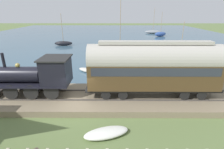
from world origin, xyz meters
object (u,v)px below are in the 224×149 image
Objects in this scene: sailboat_blue at (160,34)px; rowboat_far_out at (182,80)px; steam_locomotive at (40,74)px; sailboat_red at (120,47)px; sailboat_black at (63,43)px; sailboat_gray at (153,32)px; rowboat_near_shore at (111,62)px; sailboat_brown at (181,48)px; rowboat_mid_harbor at (87,70)px; passenger_coach at (153,66)px; beached_dinghy at (106,133)px.

sailboat_blue is 36.70m from rowboat_far_out.
sailboat_blue is (40.51, -20.28, -1.76)m from steam_locomotive.
sailboat_black is (5.57, 12.35, -0.25)m from sailboat_red.
sailboat_black is at bearing 135.34° from sailboat_gray.
sailboat_brown is at bearing -71.16° from rowboat_near_shore.
steam_locomotive is at bearing -170.90° from sailboat_black.
rowboat_near_shore is 10.43m from rowboat_far_out.
sailboat_gray reaches higher than sailboat_blue.
rowboat_near_shore is at bearing 162.91° from sailboat_gray.
sailboat_red reaches higher than sailboat_blue.
steam_locomotive is at bearing 152.78° from sailboat_red.
sailboat_gray is at bearing 13.77° from rowboat_mid_harbor.
rowboat_far_out is (-20.88, -18.58, -0.36)m from sailboat_black.
passenger_coach is 42.07m from sailboat_blue.
sailboat_black is at bearing 92.50° from sailboat_blue.
passenger_coach is at bearing -38.86° from beached_dinghy.
beached_dinghy is at bearing 133.46° from sailboat_blue.
rowboat_far_out is at bearing -41.66° from beached_dinghy.
rowboat_mid_harbor is at bearing 128.15° from rowboat_near_shore.
beached_dinghy is at bearing 166.17° from rowboat_near_shore.
rowboat_mid_harbor is (7.50, 6.54, -2.86)m from passenger_coach.
sailboat_brown is 27.16m from sailboat_gray.
steam_locomotive is at bearing 124.99° from sailboat_blue.
rowboat_mid_harbor is (-12.26, 4.65, -0.55)m from sailboat_red.
sailboat_red is 1.79× the size of sailboat_brown.
steam_locomotive is 2.15× the size of beached_dinghy.
sailboat_blue is 3.17× the size of rowboat_near_shore.
rowboat_mid_harbor is at bearing -158.86° from sailboat_black.
sailboat_blue is (40.51, -11.10, -2.41)m from passenger_coach.
sailboat_brown is at bearing -53.67° from rowboat_far_out.
steam_locomotive is 25.90m from sailboat_black.
sailboat_blue reaches higher than rowboat_near_shore.
sailboat_blue is at bearing -26.59° from steam_locomotive.
sailboat_red is at bearing -24.23° from rowboat_near_shore.
sailboat_black is at bearing 7.41° from rowboat_far_out.
rowboat_mid_harbor reaches higher than rowboat_far_out.
rowboat_near_shore is at bearing 109.39° from sailboat_brown.
sailboat_gray is (27.05, -12.11, -0.18)m from sailboat_red.
rowboat_mid_harbor is (-3.82, 3.04, 0.07)m from rowboat_near_shore.
sailboat_black is at bearing 29.35° from passenger_coach.
sailboat_brown is 27.59m from beached_dinghy.
sailboat_black is at bearing 58.71° from sailboat_red.
sailboat_brown is at bearing -28.87° from beached_dinghy.
steam_locomotive is 1.18× the size of sailboat_brown.
sailboat_gray is 2.75× the size of beached_dinghy.
sailboat_brown is 20.29m from rowboat_mid_harbor.
sailboat_red is (19.76, -7.28, -1.67)m from steam_locomotive.
sailboat_black is (-15.18, 25.34, -0.16)m from sailboat_blue.
passenger_coach is 3.61× the size of beached_dinghy.
steam_locomotive is 12.87m from rowboat_near_shore.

